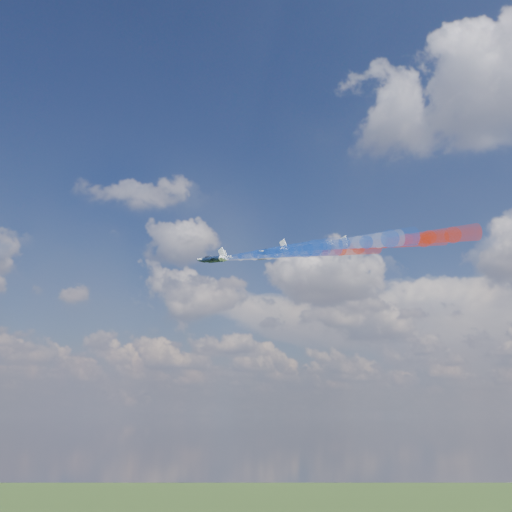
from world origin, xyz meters
The scene contains 16 objects.
jet_lead centered at (-23.66, -4.25, 144.90)m, with size 8.68×10.84×2.89m, color black, non-canonical shape.
trail_lead centered at (-3.30, -8.53, 142.28)m, with size 3.61×32.36×3.61m, color white, non-canonical shape.
jet_inner_left centered at (-14.76, -15.74, 141.58)m, with size 8.68×10.84×2.89m, color black, non-canonical shape.
trail_inner_left centered at (5.60, -20.01, 138.96)m, with size 3.61×32.36×3.61m, color blue, non-canonical shape.
jet_inner_right centered at (-12.92, 3.80, 145.70)m, with size 8.68×10.84×2.89m, color black, non-canonical shape.
trail_inner_right centered at (7.44, -0.48, 143.08)m, with size 3.61×32.36×3.61m, color red, non-canonical shape.
jet_outer_left centered at (-7.05, -24.95, 138.43)m, with size 8.68×10.84×2.89m, color black, non-canonical shape.
trail_outer_left centered at (13.31, -29.23, 135.81)m, with size 3.61×32.36×3.61m, color blue, non-canonical shape.
jet_center_third centered at (-2.78, -6.98, 143.42)m, with size 8.68×10.84×2.89m, color black, non-canonical shape.
trail_center_third centered at (17.59, -11.25, 140.80)m, with size 3.61×32.36×3.61m, color white, non-canonical shape.
jet_outer_right centered at (0.19, 10.01, 146.88)m, with size 8.68×10.84×2.89m, color black, non-canonical shape.
trail_outer_right centered at (20.55, 5.73, 144.26)m, with size 3.61×32.36×3.61m, color red, non-canonical shape.
jet_rear_left centered at (4.87, -18.38, 139.74)m, with size 8.68×10.84×2.89m, color black, non-canonical shape.
trail_rear_left centered at (25.23, -22.66, 137.12)m, with size 3.61×32.36×3.61m, color blue, non-canonical shape.
jet_rear_right centered at (10.94, -1.95, 143.36)m, with size 8.68×10.84×2.89m, color black, non-canonical shape.
trail_rear_right centered at (31.30, -6.23, 140.73)m, with size 3.61×32.36×3.61m, color red, non-canonical shape.
Camera 1 is at (81.65, -125.96, 104.44)m, focal length 43.43 mm.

